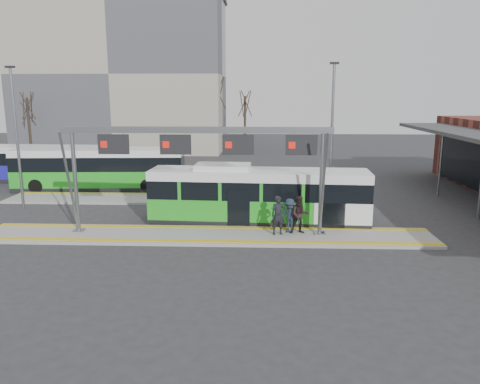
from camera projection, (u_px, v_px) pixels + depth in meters
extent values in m
plane|color=#2D2D30|center=(207.00, 237.00, 22.90)|extent=(120.00, 120.00, 0.00)
cube|color=gray|center=(207.00, 235.00, 22.89)|extent=(22.00, 3.00, 0.15)
cube|color=gray|center=(160.00, 199.00, 30.87)|extent=(20.00, 3.00, 0.15)
cube|color=gold|center=(210.00, 227.00, 24.00)|extent=(22.00, 0.35, 0.02)
cube|color=gold|center=(205.00, 241.00, 21.75)|extent=(22.00, 0.35, 0.02)
cube|color=gold|center=(164.00, 194.00, 31.98)|extent=(20.00, 0.35, 0.02)
cylinder|color=slate|center=(75.00, 181.00, 22.90)|extent=(0.20, 0.20, 5.05)
cube|color=slate|center=(79.00, 230.00, 23.42)|extent=(0.50, 0.50, 0.06)
cylinder|color=slate|center=(70.00, 184.00, 22.22)|extent=(0.12, 1.46, 4.90)
cylinder|color=slate|center=(321.00, 183.00, 22.43)|extent=(0.20, 0.20, 5.05)
cube|color=slate|center=(319.00, 233.00, 22.94)|extent=(0.50, 0.50, 0.06)
cylinder|color=slate|center=(323.00, 186.00, 21.74)|extent=(0.12, 1.46, 4.90)
cube|color=slate|center=(196.00, 130.00, 22.14)|extent=(13.00, 0.25, 0.30)
cube|color=black|center=(113.00, 144.00, 22.45)|extent=(1.50, 0.12, 0.95)
cube|color=red|center=(104.00, 144.00, 22.40)|extent=(0.32, 0.02, 0.32)
cube|color=black|center=(175.00, 145.00, 22.33)|extent=(1.50, 0.12, 0.95)
cube|color=red|center=(166.00, 145.00, 22.28)|extent=(0.32, 0.02, 0.32)
cube|color=black|center=(238.00, 145.00, 22.21)|extent=(1.50, 0.12, 0.95)
cube|color=red|center=(229.00, 145.00, 22.16)|extent=(0.32, 0.02, 0.32)
cube|color=black|center=(301.00, 145.00, 22.09)|extent=(1.50, 0.12, 0.95)
cube|color=red|center=(292.00, 145.00, 22.04)|extent=(0.32, 0.02, 0.32)
cylinder|color=slate|center=(440.00, 165.00, 31.65)|extent=(0.14, 0.14, 4.30)
cube|color=#9C9482|center=(124.00, 76.00, 56.80)|extent=(24.00, 12.00, 18.00)
cube|color=black|center=(259.00, 220.00, 25.40)|extent=(11.75, 3.12, 0.34)
cube|color=green|center=(259.00, 207.00, 25.25)|extent=(11.75, 3.12, 1.11)
cube|color=black|center=(259.00, 188.00, 25.03)|extent=(11.74, 3.05, 0.97)
cube|color=white|center=(259.00, 174.00, 24.88)|extent=(11.75, 3.12, 0.48)
cube|color=orange|center=(370.00, 178.00, 24.35)|extent=(0.15, 1.73, 0.27)
cube|color=white|center=(223.00, 167.00, 24.98)|extent=(3.00, 1.89, 0.29)
cylinder|color=black|center=(180.00, 217.00, 24.66)|extent=(0.98, 0.34, 0.97)
cylinder|color=black|center=(189.00, 208.00, 26.77)|extent=(0.98, 0.34, 0.97)
cylinder|color=black|center=(325.00, 221.00, 23.94)|extent=(0.98, 0.34, 0.97)
cylinder|color=black|center=(322.00, 211.00, 26.06)|extent=(0.98, 0.34, 0.97)
cube|color=black|center=(101.00, 187.00, 34.14)|extent=(12.19, 3.29, 0.35)
cube|color=green|center=(100.00, 177.00, 33.98)|extent=(12.19, 3.29, 1.16)
cube|color=black|center=(99.00, 162.00, 33.76)|extent=(12.18, 3.21, 1.00)
cube|color=white|center=(99.00, 152.00, 33.61)|extent=(12.19, 3.29, 0.50)
cylinder|color=black|center=(36.00, 186.00, 32.88)|extent=(1.02, 0.36, 1.00)
cylinder|color=black|center=(48.00, 180.00, 35.10)|extent=(1.02, 0.36, 1.00)
cylinder|color=black|center=(148.00, 186.00, 33.04)|extent=(1.02, 0.36, 1.00)
cylinder|color=black|center=(153.00, 180.00, 35.25)|extent=(1.02, 0.36, 1.00)
cube|color=black|center=(39.00, 179.00, 37.36)|extent=(10.95, 2.72, 0.33)
cube|color=#1E1CA8|center=(38.00, 171.00, 37.22)|extent=(10.95, 2.72, 1.09)
cube|color=black|center=(37.00, 158.00, 37.01)|extent=(10.95, 2.65, 0.95)
cube|color=white|center=(36.00, 149.00, 36.86)|extent=(10.95, 2.72, 0.47)
cylinder|color=black|center=(0.00, 173.00, 38.59)|extent=(0.95, 0.31, 0.95)
cylinder|color=black|center=(73.00, 178.00, 36.05)|extent=(0.95, 0.31, 0.95)
cylinder|color=black|center=(84.00, 174.00, 38.11)|extent=(0.95, 0.31, 0.95)
imported|color=black|center=(278.00, 215.00, 22.65)|extent=(0.79, 0.61, 1.91)
imported|color=black|center=(300.00, 215.00, 22.83)|extent=(1.00, 0.83, 1.87)
imported|color=#1F2938|center=(290.00, 216.00, 22.97)|extent=(1.27, 1.06, 1.71)
cylinder|color=#382B21|center=(218.00, 119.00, 54.34)|extent=(0.28, 0.28, 7.96)
cylinder|color=#382B21|center=(245.00, 124.00, 55.58)|extent=(0.28, 0.28, 6.60)
cylinder|color=#382B21|center=(29.00, 128.00, 50.96)|extent=(0.28, 0.28, 6.45)
cylinder|color=slate|center=(17.00, 140.00, 27.70)|extent=(0.16, 0.16, 8.39)
cube|color=black|center=(10.00, 67.00, 26.83)|extent=(0.50, 0.25, 0.12)
cylinder|color=slate|center=(331.00, 139.00, 27.30)|extent=(0.16, 0.16, 8.58)
cube|color=black|center=(335.00, 63.00, 26.41)|extent=(0.50, 0.25, 0.12)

